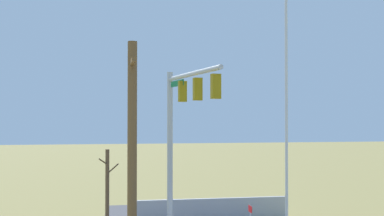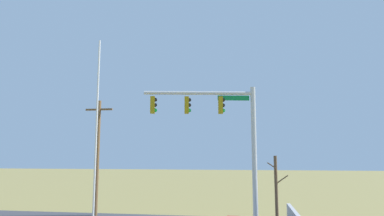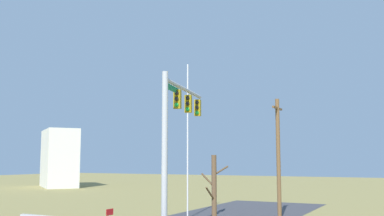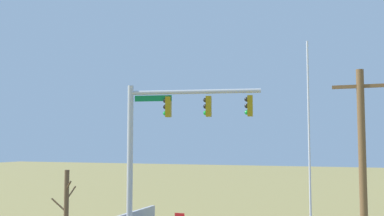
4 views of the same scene
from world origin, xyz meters
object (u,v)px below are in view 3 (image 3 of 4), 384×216
Objects in this scene: signal_mast at (176,124)px; distant_building at (59,158)px; flagpole at (188,140)px; open_sign at (110,215)px; utility_pole at (278,156)px; bare_tree at (214,203)px.

signal_mast is 43.51m from distant_building.
open_sign is (6.98, -0.80, -4.07)m from flagpole.
bare_tree is at bearing 3.63° from utility_pole.
flagpole is (-6.34, -2.68, -0.46)m from signal_mast.
open_sign is (0.64, -3.48, -4.53)m from signal_mast.
distant_building is at bearing -129.45° from bare_tree.
flagpole is at bearing -176.23° from distant_building.
signal_mast is 6.90m from flagpole.
flagpole is at bearing -66.53° from utility_pole.
signal_mast is 5.75m from open_sign.
utility_pole is (-8.65, 2.64, -1.48)m from signal_mast.
distant_building is at bearing -124.28° from flagpole.
distant_building is (-30.50, -37.07, 1.92)m from bare_tree.
signal_mast reaches higher than bare_tree.
signal_mast is 1.02× the size of utility_pole.
flagpole is 8.12m from open_sign.
utility_pole is at bearing 163.05° from signal_mast.
utility_pole is 1.96× the size of bare_tree.
flagpole reaches higher than utility_pole.
signal_mast is at bearing 178.85° from distant_building.
bare_tree is 3.18× the size of open_sign.
signal_mast is at bearing -131.82° from bare_tree.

